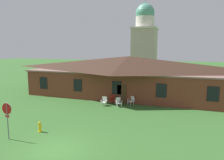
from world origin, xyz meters
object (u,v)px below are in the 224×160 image
object	(u,v)px
fire_hydrant	(40,127)
lawn_chair_near_door	(112,99)
lawn_chair_by_porch	(104,101)
stop_sign	(7,114)
lawn_chair_left_end	(119,102)
lawn_chair_middle	(131,100)

from	to	relation	value
fire_hydrant	lawn_chair_near_door	bearing A→B (deg)	75.89
lawn_chair_by_porch	fire_hydrant	distance (m)	8.65
stop_sign	lawn_chair_near_door	bearing A→B (deg)	72.49
lawn_chair_by_porch	fire_hydrant	world-z (taller)	lawn_chair_by_porch
lawn_chair_left_end	lawn_chair_middle	bearing A→B (deg)	43.72
lawn_chair_near_door	lawn_chair_by_porch	bearing A→B (deg)	-117.09
lawn_chair_middle	lawn_chair_left_end	bearing A→B (deg)	-136.28
lawn_chair_left_end	lawn_chair_middle	distance (m)	1.60
lawn_chair_near_door	fire_hydrant	bearing A→B (deg)	-104.11
lawn_chair_by_porch	lawn_chair_middle	bearing A→B (deg)	24.91
lawn_chair_left_end	lawn_chair_near_door	bearing A→B (deg)	138.87
stop_sign	lawn_chair_near_door	xyz separation A→B (m)	(3.57, 11.31, -1.31)
stop_sign	fire_hydrant	xyz separation A→B (m)	(1.17, 1.78, -1.44)
lawn_chair_middle	fire_hydrant	xyz separation A→B (m)	(-4.60, -9.73, -0.12)
stop_sign	lawn_chair_middle	size ratio (longest dim) A/B	2.67
stop_sign	lawn_chair_near_door	world-z (taller)	stop_sign
lawn_chair_left_end	lawn_chair_middle	size ratio (longest dim) A/B	1.00
stop_sign	lawn_chair_by_porch	distance (m)	10.74
lawn_chair_near_door	lawn_chair_middle	size ratio (longest dim) A/B	1.00
lawn_chair_left_end	lawn_chair_by_porch	bearing A→B (deg)	-173.93
lawn_chair_near_door	lawn_chair_middle	xyz separation A→B (m)	(2.20, 0.20, 0.00)
stop_sign	lawn_chair_by_porch	world-z (taller)	stop_sign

